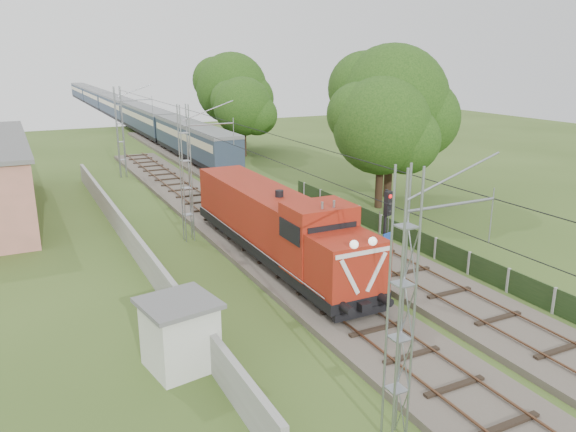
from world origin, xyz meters
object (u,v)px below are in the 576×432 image
signal_post (386,224)px  relay_hut (180,334)px  locomotive (276,224)px  coach_rake (117,106)px

signal_post → relay_hut: 10.49m
locomotive → signal_post: signal_post is taller
coach_rake → signal_post: signal_post is taller
signal_post → relay_hut: (-10.09, -1.92, -2.13)m
locomotive → relay_hut: 10.78m
locomotive → relay_hut: locomotive is taller
locomotive → relay_hut: (-7.40, -7.79, -0.90)m
coach_rake → locomotive: bearing=-93.9°
signal_post → relay_hut: signal_post is taller
coach_rake → relay_hut: coach_rake is taller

